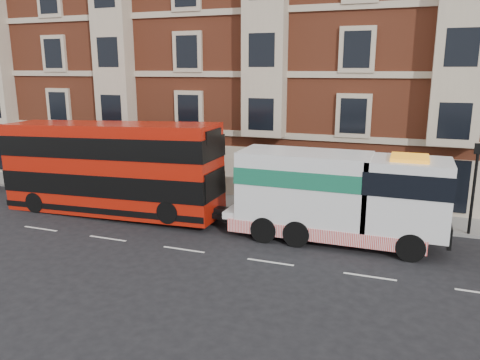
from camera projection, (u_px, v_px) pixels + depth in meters
name	position (u px, v px, depth m)	size (l,w,h in m)	color
ground	(184.00, 250.00, 20.72)	(120.00, 120.00, 0.00)	black
sidewalk	(242.00, 203.00, 27.54)	(90.00, 3.00, 0.15)	slate
victorian_terrace	(286.00, 35.00, 31.90)	(45.00, 12.00, 20.40)	brown
lamp_post_west	(140.00, 157.00, 27.77)	(0.35, 0.15, 4.35)	black
lamp_post_east	(474.00, 182.00, 21.71)	(0.35, 0.15, 4.35)	black
double_decker_bus	(110.00, 167.00, 25.26)	(12.33, 2.83, 4.99)	#B01709
tow_truck	(334.00, 195.00, 21.30)	(9.88, 2.92, 4.11)	silver
pedestrian	(84.00, 172.00, 31.41)	(0.66, 0.43, 1.80)	#192433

